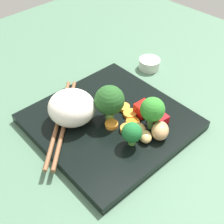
{
  "coord_description": "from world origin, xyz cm",
  "views": [
    {
      "loc": [
        28.36,
        -27.37,
        39.5
      ],
      "look_at": [
        0.64,
        -0.03,
        3.67
      ],
      "focal_mm": 47.55,
      "sensor_mm": 36.0,
      "label": 1
    }
  ],
  "objects_px": {
    "square_plate": "(110,121)",
    "rice_mound": "(72,108)",
    "broccoli_floret_1": "(132,133)",
    "carrot_slice_5": "(154,109)",
    "sauce_cup": "(149,64)",
    "chopstick_pair": "(62,120)"
  },
  "relations": [
    {
      "from": "rice_mound",
      "to": "square_plate",
      "type": "bearing_deg",
      "value": 49.35
    },
    {
      "from": "carrot_slice_5",
      "to": "chopstick_pair",
      "type": "height_order",
      "value": "chopstick_pair"
    },
    {
      "from": "broccoli_floret_1",
      "to": "carrot_slice_5",
      "type": "relative_size",
      "value": 2.04
    },
    {
      "from": "sauce_cup",
      "to": "chopstick_pair",
      "type": "bearing_deg",
      "value": -86.7
    },
    {
      "from": "square_plate",
      "to": "rice_mound",
      "type": "relative_size",
      "value": 3.09
    },
    {
      "from": "rice_mound",
      "to": "chopstick_pair",
      "type": "relative_size",
      "value": 0.47
    },
    {
      "from": "broccoli_floret_1",
      "to": "sauce_cup",
      "type": "distance_m",
      "value": 0.26
    },
    {
      "from": "broccoli_floret_1",
      "to": "carrot_slice_5",
      "type": "height_order",
      "value": "broccoli_floret_1"
    },
    {
      "from": "square_plate",
      "to": "sauce_cup",
      "type": "height_order",
      "value": "sauce_cup"
    },
    {
      "from": "square_plate",
      "to": "rice_mound",
      "type": "distance_m",
      "value": 0.08
    },
    {
      "from": "square_plate",
      "to": "carrot_slice_5",
      "type": "bearing_deg",
      "value": 60.34
    },
    {
      "from": "square_plate",
      "to": "chopstick_pair",
      "type": "height_order",
      "value": "chopstick_pair"
    },
    {
      "from": "chopstick_pair",
      "to": "sauce_cup",
      "type": "relative_size",
      "value": 3.7
    },
    {
      "from": "carrot_slice_5",
      "to": "sauce_cup",
      "type": "relative_size",
      "value": 0.46
    },
    {
      "from": "chopstick_pair",
      "to": "rice_mound",
      "type": "bearing_deg",
      "value": 105.97
    },
    {
      "from": "square_plate",
      "to": "broccoli_floret_1",
      "type": "bearing_deg",
      "value": -14.11
    },
    {
      "from": "broccoli_floret_1",
      "to": "carrot_slice_5",
      "type": "distance_m",
      "value": 0.1
    },
    {
      "from": "carrot_slice_5",
      "to": "square_plate",
      "type": "bearing_deg",
      "value": -119.66
    },
    {
      "from": "sauce_cup",
      "to": "rice_mound",
      "type": "bearing_deg",
      "value": -84.02
    },
    {
      "from": "carrot_slice_5",
      "to": "chopstick_pair",
      "type": "bearing_deg",
      "value": -124.12
    },
    {
      "from": "square_plate",
      "to": "sauce_cup",
      "type": "distance_m",
      "value": 0.21
    },
    {
      "from": "broccoli_floret_1",
      "to": "chopstick_pair",
      "type": "distance_m",
      "value": 0.14
    }
  ]
}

